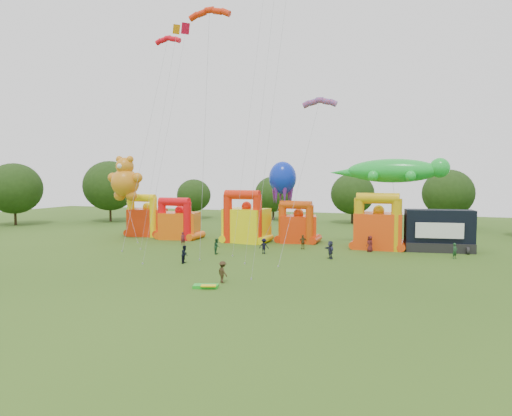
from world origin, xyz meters
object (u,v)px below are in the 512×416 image
(teddy_bear_kite, at_px, (128,196))
(bouncy_castle_0, at_px, (147,220))
(stage_trailer, at_px, (439,231))
(spectator_4, at_px, (303,242))
(octopus_kite, at_px, (278,197))
(bouncy_castle_2, at_px, (246,222))
(gecko_kite, at_px, (394,182))
(spectator_0, at_px, (176,233))

(teddy_bear_kite, bearing_deg, bouncy_castle_0, 92.55)
(stage_trailer, bearing_deg, spectator_4, -165.33)
(octopus_kite, xyz_separation_m, spectator_4, (4.48, -4.22, -5.32))
(bouncy_castle_0, relative_size, bouncy_castle_2, 0.89)
(bouncy_castle_2, bearing_deg, spectator_4, -20.82)
(teddy_bear_kite, height_order, octopus_kite, teddy_bear_kite)
(octopus_kite, height_order, spectator_4, octopus_kite)
(bouncy_castle_2, height_order, stage_trailer, bouncy_castle_2)
(stage_trailer, relative_size, gecko_kite, 0.55)
(bouncy_castle_0, relative_size, spectator_0, 3.45)
(bouncy_castle_2, relative_size, gecko_kite, 0.49)
(bouncy_castle_0, relative_size, octopus_kite, 0.57)
(bouncy_castle_2, xyz_separation_m, stage_trailer, (24.60, 0.75, -0.28))
(bouncy_castle_0, xyz_separation_m, bouncy_castle_2, (16.58, -1.23, 0.29))
(bouncy_castle_2, xyz_separation_m, spectator_4, (8.86, -3.37, -1.82))
(bouncy_castle_2, height_order, spectator_0, bouncy_castle_2)
(gecko_kite, bearing_deg, stage_trailer, -13.53)
(bouncy_castle_2, relative_size, spectator_4, 4.01)
(spectator_4, bearing_deg, bouncy_castle_0, -41.44)
(bouncy_castle_2, bearing_deg, stage_trailer, 1.75)
(bouncy_castle_2, distance_m, stage_trailer, 24.61)
(stage_trailer, distance_m, spectator_4, 16.34)
(bouncy_castle_0, xyz_separation_m, spectator_0, (6.44, -2.35, -1.50))
(teddy_bear_kite, height_order, spectator_4, teddy_bear_kite)
(teddy_bear_kite, height_order, spectator_0, teddy_bear_kite)
(bouncy_castle_0, height_order, gecko_kite, gecko_kite)
(stage_trailer, distance_m, spectator_0, 34.83)
(octopus_kite, bearing_deg, gecko_kite, 4.63)
(spectator_0, bearing_deg, bouncy_castle_2, 6.51)
(spectator_4, bearing_deg, bouncy_castle_2, -52.01)
(spectator_0, distance_m, spectator_4, 19.14)
(octopus_kite, height_order, spectator_0, octopus_kite)
(teddy_bear_kite, distance_m, octopus_kite, 21.24)
(gecko_kite, distance_m, octopus_kite, 15.00)
(teddy_bear_kite, distance_m, gecko_kite, 36.07)
(bouncy_castle_2, distance_m, gecko_kite, 20.08)
(stage_trailer, distance_m, octopus_kite, 20.57)
(octopus_kite, bearing_deg, stage_trailer, -0.30)
(bouncy_castle_0, xyz_separation_m, teddy_bear_kite, (0.22, -4.96, 3.76))
(bouncy_castle_0, bearing_deg, spectator_0, -20.03)
(stage_trailer, xyz_separation_m, gecko_kite, (-5.41, 1.30, 5.86))
(bouncy_castle_2, xyz_separation_m, gecko_kite, (19.18, 2.06, 5.58))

